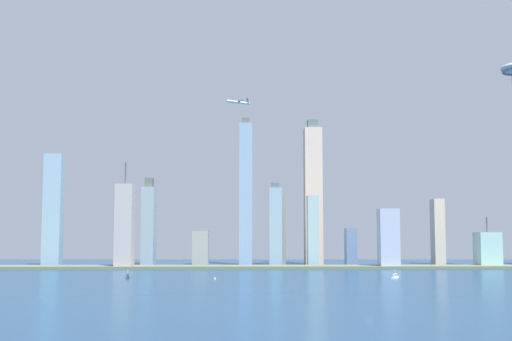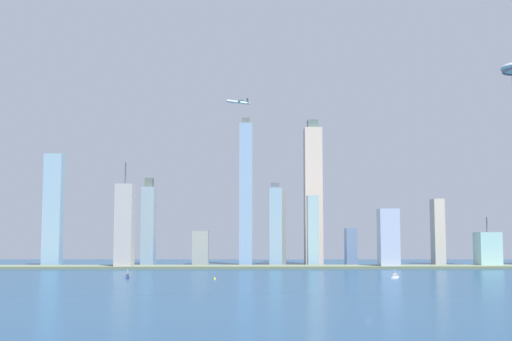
{
  "view_description": "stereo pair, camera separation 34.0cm",
  "coord_description": "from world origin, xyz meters",
  "px_view_note": "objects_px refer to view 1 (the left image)",
  "views": [
    {
      "loc": [
        -59.13,
        -322.63,
        40.4
      ],
      "look_at": [
        -48.07,
        451.23,
        112.87
      ],
      "focal_mm": 46.55,
      "sensor_mm": 36.0,
      "label": 1
    },
    {
      "loc": [
        -58.79,
        -322.63,
        40.4
      ],
      "look_at": [
        -48.07,
        451.23,
        112.87
      ],
      "focal_mm": 46.55,
      "sensor_mm": 36.0,
      "label": 2
    }
  ],
  "objects_px": {
    "skyscraper_2": "(313,194)",
    "skyscraper_5": "(53,210)",
    "skyscraper_0": "(388,238)",
    "airplane": "(238,102)",
    "boat_3": "(128,277)",
    "skyscraper_11": "(246,193)",
    "channel_buoy_0": "(215,278)",
    "boat_2": "(395,277)",
    "skyscraper_4": "(278,228)",
    "skyscraper_6": "(351,247)",
    "skyscraper_9": "(275,226)",
    "skyscraper_10": "(125,226)",
    "skyscraper_13": "(149,224)",
    "skyscraper_7": "(438,232)",
    "skyscraper_12": "(488,250)",
    "skyscraper_3": "(201,248)",
    "skyscraper_1": "(313,231)"
  },
  "relations": [
    {
      "from": "skyscraper_2",
      "to": "skyscraper_5",
      "type": "bearing_deg",
      "value": -172.53
    },
    {
      "from": "skyscraper_0",
      "to": "airplane",
      "type": "height_order",
      "value": "airplane"
    },
    {
      "from": "skyscraper_5",
      "to": "boat_3",
      "type": "relative_size",
      "value": 15.44
    },
    {
      "from": "skyscraper_11",
      "to": "channel_buoy_0",
      "type": "relative_size",
      "value": 80.01
    },
    {
      "from": "skyscraper_0",
      "to": "skyscraper_11",
      "type": "xyz_separation_m",
      "value": [
        -162.18,
        76.73,
        56.22
      ]
    },
    {
      "from": "skyscraper_0",
      "to": "boat_2",
      "type": "bearing_deg",
      "value": -100.27
    },
    {
      "from": "skyscraper_4",
      "to": "skyscraper_11",
      "type": "bearing_deg",
      "value": -161.16
    },
    {
      "from": "skyscraper_6",
      "to": "skyscraper_9",
      "type": "relative_size",
      "value": 0.45
    },
    {
      "from": "skyscraper_4",
      "to": "boat_3",
      "type": "distance_m",
      "value": 294.97
    },
    {
      "from": "skyscraper_2",
      "to": "skyscraper_10",
      "type": "height_order",
      "value": "skyscraper_2"
    },
    {
      "from": "skyscraper_4",
      "to": "channel_buoy_0",
      "type": "height_order",
      "value": "skyscraper_4"
    },
    {
      "from": "skyscraper_0",
      "to": "boat_2",
      "type": "distance_m",
      "value": 170.26
    },
    {
      "from": "skyscraper_9",
      "to": "skyscraper_13",
      "type": "height_order",
      "value": "skyscraper_13"
    },
    {
      "from": "skyscraper_4",
      "to": "channel_buoy_0",
      "type": "bearing_deg",
      "value": -104.44
    },
    {
      "from": "boat_3",
      "to": "skyscraper_2",
      "type": "bearing_deg",
      "value": 145.45
    },
    {
      "from": "skyscraper_7",
      "to": "boat_3",
      "type": "distance_m",
      "value": 434.24
    },
    {
      "from": "skyscraper_11",
      "to": "skyscraper_2",
      "type": "bearing_deg",
      "value": 12.83
    },
    {
      "from": "skyscraper_5",
      "to": "skyscraper_12",
      "type": "bearing_deg",
      "value": -3.46
    },
    {
      "from": "skyscraper_3",
      "to": "boat_2",
      "type": "xyz_separation_m",
      "value": [
        189.5,
        -257.57,
        -19.58
      ]
    },
    {
      "from": "boat_2",
      "to": "airplane",
      "type": "bearing_deg",
      "value": -123.02
    },
    {
      "from": "skyscraper_4",
      "to": "skyscraper_12",
      "type": "height_order",
      "value": "skyscraper_4"
    },
    {
      "from": "skyscraper_5",
      "to": "skyscraper_13",
      "type": "height_order",
      "value": "skyscraper_5"
    },
    {
      "from": "skyscraper_5",
      "to": "skyscraper_7",
      "type": "xyz_separation_m",
      "value": [
        479.0,
        38.72,
        -26.28
      ]
    },
    {
      "from": "skyscraper_2",
      "to": "skyscraper_11",
      "type": "height_order",
      "value": "skyscraper_2"
    },
    {
      "from": "skyscraper_11",
      "to": "skyscraper_12",
      "type": "bearing_deg",
      "value": -10.69
    },
    {
      "from": "skyscraper_7",
      "to": "skyscraper_9",
      "type": "bearing_deg",
      "value": -170.4
    },
    {
      "from": "skyscraper_10",
      "to": "boat_3",
      "type": "xyz_separation_m",
      "value": [
        32.82,
        -160.1,
        -46.1
      ]
    },
    {
      "from": "airplane",
      "to": "skyscraper_10",
      "type": "bearing_deg",
      "value": -19.85
    },
    {
      "from": "skyscraper_4",
      "to": "skyscraper_11",
      "type": "relative_size",
      "value": 0.5
    },
    {
      "from": "skyscraper_0",
      "to": "airplane",
      "type": "distance_m",
      "value": 237.5
    },
    {
      "from": "skyscraper_4",
      "to": "skyscraper_7",
      "type": "xyz_separation_m",
      "value": [
        203.96,
        2.32,
        -4.89
      ]
    },
    {
      "from": "skyscraper_5",
      "to": "skyscraper_6",
      "type": "xyz_separation_m",
      "value": [
        362.0,
        4.43,
        -44.97
      ]
    },
    {
      "from": "skyscraper_9",
      "to": "skyscraper_11",
      "type": "xyz_separation_m",
      "value": [
        -36.27,
        18.91,
        41.29
      ]
    },
    {
      "from": "skyscraper_11",
      "to": "skyscraper_5",
      "type": "bearing_deg",
      "value": -174.56
    },
    {
      "from": "skyscraper_2",
      "to": "boat_2",
      "type": "relative_size",
      "value": 10.78
    },
    {
      "from": "skyscraper_10",
      "to": "skyscraper_12",
      "type": "height_order",
      "value": "skyscraper_10"
    },
    {
      "from": "skyscraper_1",
      "to": "boat_2",
      "type": "height_order",
      "value": "skyscraper_1"
    },
    {
      "from": "skyscraper_0",
      "to": "airplane",
      "type": "xyz_separation_m",
      "value": [
        -171.49,
        27.23,
        162.04
      ]
    },
    {
      "from": "skyscraper_1",
      "to": "skyscraper_13",
      "type": "xyz_separation_m",
      "value": [
        -205.18,
        39.97,
        8.58
      ]
    },
    {
      "from": "skyscraper_0",
      "to": "skyscraper_9",
      "type": "relative_size",
      "value": 0.67
    },
    {
      "from": "skyscraper_1",
      "to": "skyscraper_7",
      "type": "height_order",
      "value": "skyscraper_1"
    },
    {
      "from": "skyscraper_3",
      "to": "skyscraper_10",
      "type": "relative_size",
      "value": 0.35
    },
    {
      "from": "skyscraper_9",
      "to": "airplane",
      "type": "height_order",
      "value": "airplane"
    },
    {
      "from": "skyscraper_2",
      "to": "skyscraper_3",
      "type": "distance_m",
      "value": 159.16
    },
    {
      "from": "channel_buoy_0",
      "to": "boat_2",
      "type": "bearing_deg",
      "value": 2.85
    },
    {
      "from": "skyscraper_3",
      "to": "channel_buoy_0",
      "type": "relative_size",
      "value": 18.4
    },
    {
      "from": "airplane",
      "to": "skyscraper_12",
      "type": "bearing_deg",
      "value": 146.49
    },
    {
      "from": "skyscraper_5",
      "to": "boat_2",
      "type": "height_order",
      "value": "skyscraper_5"
    },
    {
      "from": "skyscraper_2",
      "to": "skyscraper_4",
      "type": "height_order",
      "value": "skyscraper_2"
    },
    {
      "from": "skyscraper_9",
      "to": "skyscraper_10",
      "type": "distance_m",
      "value": 182.78
    }
  ]
}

